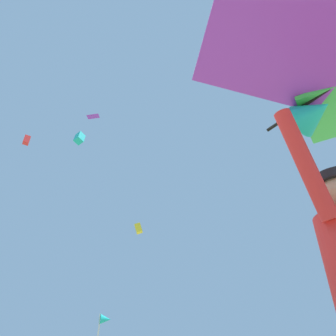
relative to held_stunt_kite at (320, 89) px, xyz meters
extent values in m
cylinder|color=black|center=(-0.01, 0.08, -0.64)|extent=(0.28, 0.28, 0.05)
cylinder|color=red|center=(-0.28, 0.04, -0.62)|extent=(0.29, 0.13, 0.62)
cylinder|color=black|center=(-0.01, 0.08, -0.04)|extent=(0.14, 0.72, 0.02)
cube|color=purple|center=(-0.42, -0.09, 0.05)|extent=(1.02, 0.93, 0.21)
cone|color=#19B2AD|center=(-0.01, 0.08, -0.14)|extent=(0.27, 0.24, 0.24)
cube|color=yellow|center=(6.46, 22.69, 7.88)|extent=(0.82, 0.72, 0.90)
cube|color=#19B2AD|center=(0.57, 23.40, 15.89)|extent=(1.03, 1.23, 1.35)
pyramid|color=purple|center=(0.54, 15.97, 12.66)|extent=(1.03, 1.01, 0.45)
cube|color=red|center=(-3.98, 27.45, 17.03)|extent=(0.62, 0.66, 0.94)
cone|color=#19B2AD|center=(0.67, 7.72, -0.60)|extent=(0.28, 0.24, 0.24)
camera|label=1|loc=(-1.49, -0.92, -1.49)|focal=33.55mm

